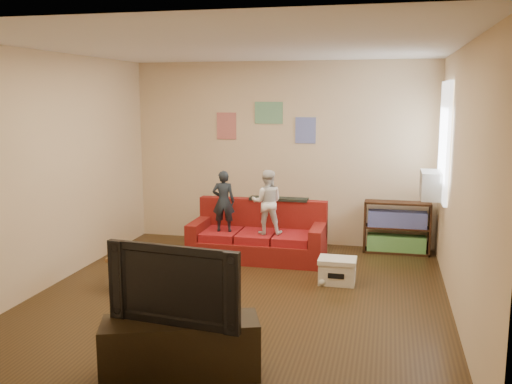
% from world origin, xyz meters
% --- Properties ---
extents(room_shell, '(4.52, 5.02, 2.72)m').
position_xyz_m(room_shell, '(0.00, 0.00, 1.35)').
color(room_shell, '#3D2A13').
rests_on(room_shell, ground).
extents(sofa, '(1.81, 0.83, 0.80)m').
position_xyz_m(sofa, '(-0.15, 1.60, 0.27)').
color(sofa, maroon).
rests_on(sofa, ground).
extents(child_a, '(0.33, 0.24, 0.83)m').
position_xyz_m(child_a, '(-0.60, 1.43, 0.80)').
color(child_a, '#1D232A').
rests_on(child_a, sofa).
extents(child_b, '(0.46, 0.39, 0.86)m').
position_xyz_m(child_b, '(0.00, 1.43, 0.81)').
color(child_b, white).
rests_on(child_b, sofa).
extents(coffee_table, '(0.89, 0.49, 0.40)m').
position_xyz_m(coffee_table, '(-1.06, 0.05, 0.34)').
color(coffee_table, olive).
rests_on(coffee_table, ground).
extents(remote, '(0.19, 0.07, 0.02)m').
position_xyz_m(remote, '(-1.31, -0.07, 0.41)').
color(remote, black).
rests_on(remote, coffee_table).
extents(game_controller, '(0.15, 0.05, 0.03)m').
position_xyz_m(game_controller, '(-0.86, 0.10, 0.41)').
color(game_controller, white).
rests_on(game_controller, coffee_table).
extents(bookshelf, '(0.92, 0.27, 0.73)m').
position_xyz_m(bookshelf, '(1.70, 2.27, 0.33)').
color(bookshelf, '#341C0E').
rests_on(bookshelf, ground).
extents(window, '(0.04, 1.08, 1.48)m').
position_xyz_m(window, '(2.22, 1.65, 1.64)').
color(window, white).
rests_on(window, room_shell).
extents(ac_unit, '(0.28, 0.55, 0.35)m').
position_xyz_m(ac_unit, '(2.10, 1.65, 1.08)').
color(ac_unit, '#B7B2A3').
rests_on(ac_unit, window).
extents(artwork_left, '(0.30, 0.01, 0.40)m').
position_xyz_m(artwork_left, '(-0.85, 2.48, 1.75)').
color(artwork_left, '#D87266').
rests_on(artwork_left, room_shell).
extents(artwork_center, '(0.42, 0.01, 0.32)m').
position_xyz_m(artwork_center, '(-0.20, 2.48, 1.95)').
color(artwork_center, '#72B27F').
rests_on(artwork_center, room_shell).
extents(artwork_right, '(0.30, 0.01, 0.38)m').
position_xyz_m(artwork_right, '(0.35, 2.48, 1.70)').
color(artwork_right, '#727FCC').
rests_on(artwork_right, room_shell).
extents(file_box, '(0.44, 0.34, 0.30)m').
position_xyz_m(file_box, '(1.01, 0.73, 0.16)').
color(file_box, '#EDE4CD').
rests_on(file_box, ground).
extents(tv_stand, '(1.30, 0.81, 0.46)m').
position_xyz_m(tv_stand, '(0.00, -1.83, 0.23)').
color(tv_stand, black).
rests_on(tv_stand, ground).
extents(television, '(1.11, 0.27, 0.63)m').
position_xyz_m(television, '(0.00, -1.83, 0.78)').
color(television, black).
rests_on(television, tv_stand).
extents(tissue, '(0.10, 0.10, 0.09)m').
position_xyz_m(tissue, '(0.85, 0.60, 0.05)').
color(tissue, beige).
rests_on(tissue, ground).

